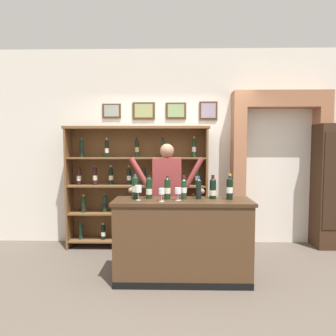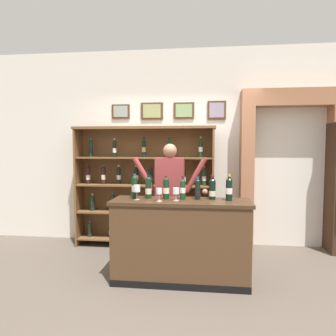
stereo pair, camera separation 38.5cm
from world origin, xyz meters
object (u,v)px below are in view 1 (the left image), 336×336
at_px(tasting_bottle_vin_santo, 149,188).
at_px(wine_glass_right, 178,191).
at_px(tasting_counter, 182,241).
at_px(wine_glass_left, 162,192).
at_px(tasting_bottle_riserva, 135,187).
at_px(tasting_bottle_prosecco, 167,188).
at_px(tasting_bottle_super_tuscan, 199,189).
at_px(tasting_bottle_brunello, 213,188).
at_px(tasting_bottle_chianti, 184,188).
at_px(tasting_bottle_rosso, 230,188).
at_px(wine_shelf, 138,184).
at_px(shopkeeper, 167,190).
at_px(wine_glass_center, 138,190).

bearing_deg(tasting_bottle_vin_santo, wine_glass_right, -20.31).
xyz_separation_m(tasting_counter, wine_glass_left, (-0.24, -0.11, 0.60)).
bearing_deg(tasting_bottle_riserva, tasting_bottle_prosecco, -3.06).
relative_size(tasting_bottle_super_tuscan, tasting_bottle_brunello, 0.94).
bearing_deg(tasting_bottle_chianti, tasting_bottle_prosecco, -177.61).
bearing_deg(tasting_bottle_rosso, wine_shelf, 135.66).
xyz_separation_m(tasting_bottle_vin_santo, tasting_bottle_chianti, (0.42, -0.04, -0.00)).
xyz_separation_m(tasting_bottle_prosecco, wine_glass_right, (0.13, -0.09, -0.03)).
relative_size(shopkeeper, tasting_bottle_riserva, 5.55).
height_order(tasting_counter, wine_glass_center, wine_glass_center).
xyz_separation_m(tasting_bottle_riserva, tasting_bottle_super_tuscan, (0.77, 0.00, -0.02)).
bearing_deg(wine_glass_right, tasting_bottle_brunello, 17.91).
height_order(tasting_bottle_chianti, wine_glass_right, tasting_bottle_chianti).
relative_size(wine_shelf, wine_glass_center, 12.73).
xyz_separation_m(tasting_bottle_prosecco, wine_glass_left, (-0.06, -0.15, -0.03)).
distance_m(tasting_bottle_super_tuscan, tasting_bottle_rosso, 0.37).
height_order(tasting_bottle_super_tuscan, wine_glass_right, tasting_bottle_super_tuscan).
height_order(tasting_bottle_super_tuscan, wine_glass_left, tasting_bottle_super_tuscan).
distance_m(tasting_bottle_prosecco, wine_glass_left, 0.17).
bearing_deg(tasting_bottle_brunello, wine_glass_left, -161.50).
relative_size(tasting_bottle_prosecco, tasting_bottle_brunello, 0.99).
bearing_deg(tasting_bottle_vin_santo, tasting_bottle_prosecco, -11.12).
relative_size(tasting_bottle_riserva, wine_glass_left, 1.93).
bearing_deg(tasting_bottle_rosso, tasting_bottle_vin_santo, 177.17).
xyz_separation_m(tasting_bottle_vin_santo, tasting_bottle_super_tuscan, (0.60, -0.02, -0.01)).
distance_m(wine_shelf, tasting_bottle_riserva, 1.20).
bearing_deg(tasting_bottle_chianti, tasting_bottle_vin_santo, 175.16).
bearing_deg(tasting_bottle_brunello, tasting_bottle_riserva, -178.15).
xyz_separation_m(tasting_bottle_prosecco, wine_glass_center, (-0.34, -0.07, -0.01)).
xyz_separation_m(shopkeeper, wine_glass_left, (-0.04, -0.70, 0.08)).
xyz_separation_m(tasting_counter, wine_glass_right, (-0.05, -0.04, 0.60)).
relative_size(tasting_bottle_vin_santo, wine_glass_right, 1.88).
distance_m(tasting_counter, tasting_bottle_prosecco, 0.65).
bearing_deg(tasting_bottle_chianti, wine_glass_center, -171.52).
distance_m(wine_shelf, shopkeeper, 0.83).
xyz_separation_m(tasting_bottle_brunello, wine_glass_left, (-0.61, -0.21, -0.02)).
xyz_separation_m(wine_shelf, tasting_bottle_rosso, (1.25, -1.22, 0.10)).
bearing_deg(tasting_bottle_vin_santo, wine_shelf, 103.43).
relative_size(tasting_bottle_chianti, wine_glass_left, 1.85).
xyz_separation_m(tasting_bottle_riserva, tasting_bottle_rosso, (1.13, -0.02, -0.00)).
xyz_separation_m(wine_glass_right, wine_glass_left, (-0.19, -0.07, 0.01)).
bearing_deg(tasting_bottle_chianti, shopkeeper, 111.97).
height_order(wine_shelf, tasting_bottle_super_tuscan, wine_shelf).
xyz_separation_m(tasting_bottle_chianti, tasting_bottle_rosso, (0.54, -0.01, 0.01)).
height_order(tasting_bottle_vin_santo, tasting_bottle_rosso, tasting_bottle_rosso).
distance_m(tasting_bottle_rosso, wine_glass_right, 0.62).
bearing_deg(wine_shelf, wine_glass_right, -64.13).
distance_m(tasting_bottle_rosso, wine_glass_left, 0.82).
distance_m(tasting_bottle_super_tuscan, wine_glass_center, 0.72).
bearing_deg(wine_glass_center, wine_glass_right, -1.63).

